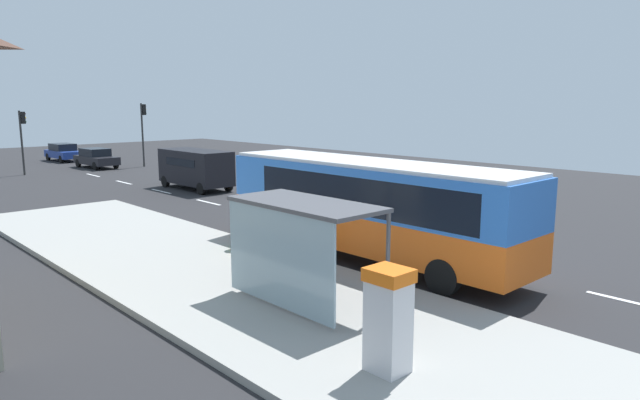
{
  "coord_description": "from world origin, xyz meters",
  "views": [
    {
      "loc": [
        -14.91,
        -10.59,
        5.01
      ],
      "look_at": [
        -1.0,
        4.29,
        1.5
      ],
      "focal_mm": 31.63,
      "sensor_mm": 36.0,
      "label": 1
    }
  ],
  "objects_px": {
    "recycling_bin_green": "(242,234)",
    "white_van": "(195,166)",
    "bus_shelter": "(295,227)",
    "recycling_bin_orange": "(255,238)",
    "bus": "(367,204)",
    "ticket_machine": "(388,319)",
    "recycling_bin_yellow": "(268,242)",
    "traffic_light_near_side": "(143,125)",
    "recycling_bin_red": "(282,246)",
    "traffic_light_far_side": "(22,132)",
    "sedan_far": "(96,158)",
    "sedan_near": "(64,152)"
  },
  "relations": [
    {
      "from": "bus",
      "to": "sedan_far",
      "type": "distance_m",
      "value": 32.45
    },
    {
      "from": "bus",
      "to": "recycling_bin_yellow",
      "type": "height_order",
      "value": "bus"
    },
    {
      "from": "sedan_near",
      "to": "traffic_light_far_side",
      "type": "relative_size",
      "value": 0.99
    },
    {
      "from": "recycling_bin_red",
      "to": "bus_shelter",
      "type": "relative_size",
      "value": 0.24
    },
    {
      "from": "sedan_near",
      "to": "traffic_light_near_side",
      "type": "distance_m",
      "value": 9.84
    },
    {
      "from": "recycling_bin_orange",
      "to": "ticket_machine",
      "type": "bearing_deg",
      "value": -111.11
    },
    {
      "from": "ticket_machine",
      "to": "traffic_light_near_side",
      "type": "xyz_separation_m",
      "value": [
        12.94,
        36.12,
        2.15
      ]
    },
    {
      "from": "bus",
      "to": "traffic_light_far_side",
      "type": "xyz_separation_m",
      "value": [
        -1.38,
        31.21,
        1.17
      ]
    },
    {
      "from": "white_van",
      "to": "ticket_machine",
      "type": "relative_size",
      "value": 2.69
    },
    {
      "from": "white_van",
      "to": "recycling_bin_green",
      "type": "relative_size",
      "value": 5.5
    },
    {
      "from": "traffic_light_far_side",
      "to": "sedan_near",
      "type": "bearing_deg",
      "value": 56.53
    },
    {
      "from": "recycling_bin_red",
      "to": "recycling_bin_orange",
      "type": "relative_size",
      "value": 1.0
    },
    {
      "from": "ticket_machine",
      "to": "sedan_far",
      "type": "bearing_deg",
      "value": 75.59
    },
    {
      "from": "bus_shelter",
      "to": "recycling_bin_orange",
      "type": "bearing_deg",
      "value": 64.46
    },
    {
      "from": "recycling_bin_yellow",
      "to": "recycling_bin_orange",
      "type": "distance_m",
      "value": 0.7
    },
    {
      "from": "ticket_machine",
      "to": "traffic_light_near_side",
      "type": "relative_size",
      "value": 0.39
    },
    {
      "from": "sedan_far",
      "to": "traffic_light_near_side",
      "type": "xyz_separation_m",
      "value": [
        3.2,
        -1.77,
        2.53
      ]
    },
    {
      "from": "ticket_machine",
      "to": "white_van",
      "type": "bearing_deg",
      "value": 67.1
    },
    {
      "from": "sedan_far",
      "to": "white_van",
      "type": "bearing_deg",
      "value": -90.37
    },
    {
      "from": "bus_shelter",
      "to": "recycling_bin_red",
      "type": "bearing_deg",
      "value": 55.59
    },
    {
      "from": "recycling_bin_orange",
      "to": "bus_shelter",
      "type": "relative_size",
      "value": 0.24
    },
    {
      "from": "white_van",
      "to": "recycling_bin_orange",
      "type": "xyz_separation_m",
      "value": [
        -6.4,
        -14.43,
        -0.69
      ]
    },
    {
      "from": "recycling_bin_orange",
      "to": "traffic_light_far_side",
      "type": "xyz_separation_m",
      "value": [
        1.11,
        28.53,
        2.36
      ]
    },
    {
      "from": "recycling_bin_green",
      "to": "bus_shelter",
      "type": "xyz_separation_m",
      "value": [
        -2.21,
        -5.33,
        1.44
      ]
    },
    {
      "from": "recycling_bin_green",
      "to": "white_van",
      "type": "bearing_deg",
      "value": 65.01
    },
    {
      "from": "traffic_light_far_side",
      "to": "ticket_machine",
      "type": "bearing_deg",
      "value": -96.71
    },
    {
      "from": "white_van",
      "to": "recycling_bin_yellow",
      "type": "distance_m",
      "value": 16.44
    },
    {
      "from": "white_van",
      "to": "traffic_light_near_side",
      "type": "relative_size",
      "value": 1.05
    },
    {
      "from": "bus",
      "to": "ticket_machine",
      "type": "height_order",
      "value": "bus"
    },
    {
      "from": "recycling_bin_yellow",
      "to": "recycling_bin_green",
      "type": "distance_m",
      "value": 1.4
    },
    {
      "from": "recycling_bin_yellow",
      "to": "traffic_light_near_side",
      "type": "relative_size",
      "value": 0.19
    },
    {
      "from": "bus_shelter",
      "to": "sedan_near",
      "type": "bearing_deg",
      "value": 78.09
    },
    {
      "from": "ticket_machine",
      "to": "recycling_bin_yellow",
      "type": "height_order",
      "value": "ticket_machine"
    },
    {
      "from": "white_van",
      "to": "bus",
      "type": "bearing_deg",
      "value": -102.88
    },
    {
      "from": "recycling_bin_red",
      "to": "recycling_bin_yellow",
      "type": "relative_size",
      "value": 1.0
    },
    {
      "from": "recycling_bin_red",
      "to": "bus_shelter",
      "type": "distance_m",
      "value": 4.17
    },
    {
      "from": "white_van",
      "to": "sedan_far",
      "type": "bearing_deg",
      "value": 89.63
    },
    {
      "from": "traffic_light_far_side",
      "to": "recycling_bin_yellow",
      "type": "bearing_deg",
      "value": -92.17
    },
    {
      "from": "recycling_bin_red",
      "to": "recycling_bin_green",
      "type": "relative_size",
      "value": 1.0
    },
    {
      "from": "bus",
      "to": "recycling_bin_yellow",
      "type": "relative_size",
      "value": 11.59
    },
    {
      "from": "sedan_far",
      "to": "bus_shelter",
      "type": "distance_m",
      "value": 35.25
    },
    {
      "from": "recycling_bin_orange",
      "to": "traffic_light_far_side",
      "type": "bearing_deg",
      "value": 87.78
    },
    {
      "from": "sedan_far",
      "to": "recycling_bin_red",
      "type": "xyz_separation_m",
      "value": [
        -6.5,
        -30.9,
        -0.14
      ]
    },
    {
      "from": "bus",
      "to": "bus_shelter",
      "type": "distance_m",
      "value": 5.09
    },
    {
      "from": "sedan_near",
      "to": "recycling_bin_red",
      "type": "height_order",
      "value": "sedan_near"
    },
    {
      "from": "white_van",
      "to": "bus_shelter",
      "type": "height_order",
      "value": "bus_shelter"
    },
    {
      "from": "white_van",
      "to": "traffic_light_far_side",
      "type": "xyz_separation_m",
      "value": [
        -5.29,
        14.1,
        1.67
      ]
    },
    {
      "from": "sedan_far",
      "to": "ticket_machine",
      "type": "height_order",
      "value": "ticket_machine"
    },
    {
      "from": "white_van",
      "to": "recycling_bin_green",
      "type": "distance_m",
      "value": 15.16
    },
    {
      "from": "recycling_bin_yellow",
      "to": "recycling_bin_red",
      "type": "bearing_deg",
      "value": -90.0
    }
  ]
}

